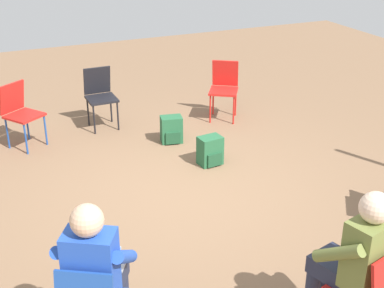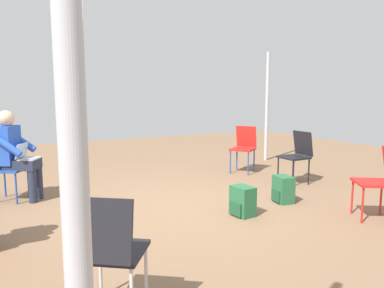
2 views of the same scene
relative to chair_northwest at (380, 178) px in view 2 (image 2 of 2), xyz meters
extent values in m
plane|color=brown|center=(1.92, -1.43, -0.50)|extent=(14.37, 14.37, 0.00)
cube|color=red|center=(0.06, -0.04, -0.06)|extent=(0.55, 0.55, 0.03)
cylinder|color=red|center=(0.30, 0.01, -0.29)|extent=(0.02, 0.02, 0.42)
cylinder|color=red|center=(0.11, -0.27, -0.29)|extent=(0.02, 0.02, 0.42)
cylinder|color=red|center=(-0.17, -0.09, -0.29)|extent=(0.02, 0.02, 0.42)
cube|color=red|center=(-0.09, -2.84, -0.06)|extent=(0.56, 0.56, 0.03)
cylinder|color=#1E4799|center=(-0.04, -2.60, -0.29)|extent=(0.02, 0.02, 0.42)
cylinder|color=#1E4799|center=(0.15, -2.88, -0.29)|extent=(0.02, 0.02, 0.42)
cylinder|color=#1E4799|center=(-0.32, -2.80, -0.29)|extent=(0.02, 0.02, 0.42)
cylinder|color=#1E4799|center=(-0.13, -3.07, -0.29)|extent=(0.02, 0.02, 0.42)
cube|color=red|center=(-0.24, -2.95, 0.15)|extent=(0.29, 0.36, 0.40)
cube|color=#1E4799|center=(3.78, -2.87, -0.06)|extent=(0.55, 0.55, 0.03)
cylinder|color=#1E4799|center=(3.55, -2.93, -0.29)|extent=(0.02, 0.02, 0.42)
cylinder|color=#1E4799|center=(3.72, -2.64, -0.29)|extent=(0.02, 0.02, 0.42)
cylinder|color=#1E4799|center=(3.84, -3.11, -0.29)|extent=(0.02, 0.02, 0.42)
cube|color=black|center=(-0.32, -1.76, -0.06)|extent=(0.40, 0.40, 0.03)
cylinder|color=black|center=(-0.15, -1.58, -0.29)|extent=(0.02, 0.02, 0.42)
cylinder|color=black|center=(-0.15, -1.92, -0.29)|extent=(0.02, 0.02, 0.42)
cylinder|color=black|center=(-0.49, -1.59, -0.29)|extent=(0.02, 0.02, 0.42)
cylinder|color=black|center=(-0.49, -1.93, -0.29)|extent=(0.02, 0.02, 0.42)
cube|color=black|center=(-0.51, -1.76, 0.15)|extent=(0.10, 0.38, 0.40)
cube|color=black|center=(3.28, 0.38, -0.06)|extent=(0.56, 0.56, 0.03)
cylinder|color=#B7B7BC|center=(3.31, 0.15, -0.29)|extent=(0.02, 0.02, 0.42)
cylinder|color=#B7B7BC|center=(3.04, 0.35, -0.29)|extent=(0.02, 0.02, 0.42)
cube|color=black|center=(3.39, 0.54, 0.15)|extent=(0.36, 0.30, 0.40)
cylinder|color=#23283D|center=(3.43, -2.77, -0.27)|extent=(0.11, 0.11, 0.45)
cylinder|color=#23283D|center=(3.52, -2.62, -0.27)|extent=(0.11, 0.11, 0.45)
cube|color=#23283D|center=(3.62, -2.78, 0.01)|extent=(0.51, 0.47, 0.14)
cube|color=blue|center=(3.78, -2.87, 0.27)|extent=(0.36, 0.40, 0.52)
sphere|color=#DBAD89|center=(3.78, -2.87, 0.63)|extent=(0.22, 0.22, 0.22)
cylinder|color=blue|center=(3.59, -3.00, 0.30)|extent=(0.39, 0.28, 0.31)
cylinder|color=blue|center=(3.79, -2.65, 0.30)|extent=(0.39, 0.28, 0.31)
cube|color=#9EA0A5|center=(3.52, -2.72, 0.09)|extent=(0.34, 0.37, 0.02)
cube|color=#B2D1F2|center=(3.62, -2.78, 0.20)|extent=(0.20, 0.28, 0.20)
cube|color=#235B38|center=(1.33, -0.85, -0.32)|extent=(0.23, 0.30, 0.36)
cube|color=#1C492C|center=(1.33, -0.85, -0.40)|extent=(0.27, 0.22, 0.16)
cube|color=#235B38|center=(0.53, -1.04, -0.32)|extent=(0.25, 0.31, 0.36)
cube|color=#1C492C|center=(0.53, -1.04, -0.40)|extent=(0.28, 0.24, 0.16)
cylinder|color=#B2B2B7|center=(3.77, 1.81, 0.87)|extent=(0.07, 0.07, 2.73)
cylinder|color=#B2B2B7|center=(-1.29, -3.64, 0.66)|extent=(0.07, 0.07, 2.32)
camera|label=1|loc=(6.67, -3.40, 2.47)|focal=50.00mm
camera|label=2|loc=(3.93, 2.71, 1.00)|focal=35.00mm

